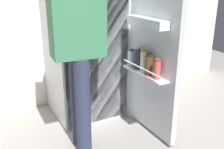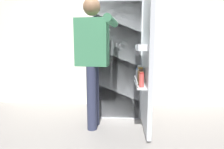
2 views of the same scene
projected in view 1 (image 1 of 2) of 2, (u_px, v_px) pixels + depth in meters
The scene contains 3 objects.
ground_plane at pixel (111, 135), 2.40m from camera, with size 6.52×6.52×0.00m, color gray.
refrigerator at pixel (88, 36), 2.57m from camera, with size 0.72×1.31×1.62m.
person at pixel (79, 37), 1.93m from camera, with size 0.51×0.71×1.58m.
Camera 1 is at (-0.96, -1.84, 1.33)m, focal length 42.52 mm.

